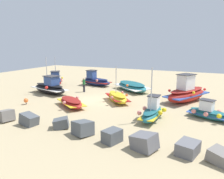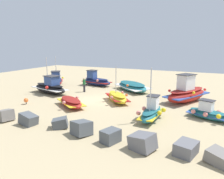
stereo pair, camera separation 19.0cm
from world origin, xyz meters
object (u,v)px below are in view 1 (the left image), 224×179
fishing_boat_5 (152,112)px  fishing_boat_8 (209,113)px  fishing_boat_4 (56,81)px  fishing_boat_6 (96,81)px  fishing_boat_7 (117,97)px  fishing_boat_3 (132,86)px  fishing_boat_0 (71,102)px  fishing_boat_2 (187,93)px  person_walking (84,84)px  fishing_boat_1 (50,87)px  mooring_buoy_0 (26,100)px

fishing_boat_5 → fishing_boat_8: fishing_boat_5 is taller
fishing_boat_4 → fishing_boat_6: (-4.98, -2.17, -0.00)m
fishing_boat_4 → fishing_boat_7: bearing=33.5°
fishing_boat_6 → fishing_boat_3: bearing=177.5°
fishing_boat_3 → fishing_boat_7: bearing=-47.5°
fishing_boat_3 → fishing_boat_4: bearing=-135.9°
fishing_boat_0 → fishing_boat_4: fishing_boat_4 is taller
fishing_boat_8 → fishing_boat_2: bearing=-45.3°
fishing_boat_3 → fishing_boat_8: bearing=-0.8°
fishing_boat_5 → person_walking: fishing_boat_5 is taller
fishing_boat_3 → fishing_boat_4: size_ratio=1.33×
fishing_boat_6 → fishing_boat_5: bearing=144.3°
fishing_boat_1 → fishing_boat_8: (-16.62, 1.63, -0.25)m
fishing_boat_3 → mooring_buoy_0: fishing_boat_3 is taller
fishing_boat_0 → fishing_boat_6: fishing_boat_6 is taller
person_walking → fishing_boat_4: bearing=-90.0°
fishing_boat_5 → fishing_boat_7: bearing=53.6°
fishing_boat_7 → mooring_buoy_0: (7.44, 4.43, -0.09)m
fishing_boat_4 → fishing_boat_6: size_ratio=0.92×
fishing_boat_0 → fishing_boat_5: fishing_boat_5 is taller
fishing_boat_7 → fishing_boat_8: size_ratio=1.11×
fishing_boat_1 → mooring_buoy_0: size_ratio=8.85×
fishing_boat_4 → mooring_buoy_0: 9.40m
fishing_boat_0 → mooring_buoy_0: (4.29, 1.17, -0.02)m
fishing_boat_0 → fishing_boat_6: bearing=-39.6°
fishing_boat_2 → person_walking: size_ratio=3.35×
fishing_boat_1 → fishing_boat_2: (-14.54, -2.86, 0.16)m
fishing_boat_3 → mooring_buoy_0: bearing=-87.5°
fishing_boat_5 → mooring_buoy_0: 11.85m
fishing_boat_3 → fishing_boat_0: bearing=-69.5°
fishing_boat_1 → person_walking: size_ratio=3.09×
fishing_boat_6 → fishing_boat_8: bearing=158.9°
fishing_boat_1 → person_walking: (-3.09, -2.35, 0.26)m
fishing_boat_0 → fishing_boat_1: bearing=2.0°
fishing_boat_0 → fishing_boat_4: bearing=-9.8°
fishing_boat_7 → mooring_buoy_0: size_ratio=6.52×
fishing_boat_3 → fishing_boat_5: size_ratio=1.37×
fishing_boat_2 → person_walking: fishing_boat_2 is taller
fishing_boat_6 → mooring_buoy_0: fishing_boat_6 is taller
mooring_buoy_0 → fishing_boat_1: bearing=-78.0°
fishing_boat_1 → mooring_buoy_0: fishing_boat_1 is taller
fishing_boat_5 → fishing_boat_6: 14.41m
fishing_boat_0 → mooring_buoy_0: size_ratio=6.64×
fishing_boat_7 → person_walking: fishing_boat_7 is taller
fishing_boat_7 → fishing_boat_2: bearing=74.5°
fishing_boat_5 → fishing_boat_1: bearing=77.1°
mooring_buoy_0 → fishing_boat_3: bearing=-125.7°
fishing_boat_0 → fishing_boat_7: fishing_boat_7 is taller
fishing_boat_2 → person_walking: bearing=-59.9°
fishing_boat_6 → mooring_buoy_0: 10.98m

